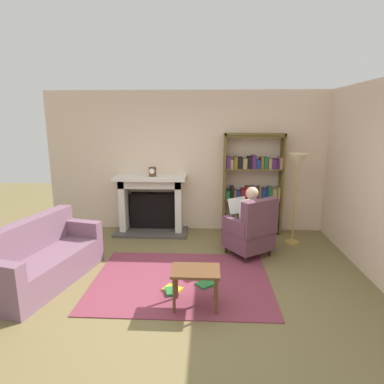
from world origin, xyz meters
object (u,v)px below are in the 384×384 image
(bookshelf, at_px, (252,187))
(armchair_reading, at_px, (251,231))
(seated_reader, at_px, (247,217))
(side_table, at_px, (196,276))
(floor_lamp, at_px, (297,168))
(fireplace, at_px, (152,202))
(sofa_floral, at_px, (42,260))
(mantel_clock, at_px, (152,172))

(bookshelf, height_order, armchair_reading, bookshelf)
(armchair_reading, height_order, seated_reader, seated_reader)
(armchair_reading, xyz_separation_m, seated_reader, (-0.07, 0.10, 0.20))
(side_table, height_order, floor_lamp, floor_lamp)
(fireplace, bearing_deg, bookshelf, 1.06)
(side_table, bearing_deg, sofa_floral, 166.62)
(sofa_floral, xyz_separation_m, floor_lamp, (3.74, 1.61, 1.03))
(fireplace, xyz_separation_m, armchair_reading, (1.79, -1.10, -0.17))
(fireplace, height_order, floor_lamp, floor_lamp)
(sofa_floral, bearing_deg, armchair_reading, -57.78)
(sofa_floral, bearing_deg, seated_reader, -55.67)
(armchair_reading, bearing_deg, sofa_floral, -16.21)
(mantel_clock, relative_size, floor_lamp, 0.11)
(mantel_clock, xyz_separation_m, side_table, (0.91, -2.50, -0.81))
(fireplace, distance_m, bookshelf, 1.96)
(sofa_floral, bearing_deg, floor_lamp, -53.53)
(bookshelf, xyz_separation_m, armchair_reading, (-0.14, -1.14, -0.47))
(armchair_reading, distance_m, sofa_floral, 3.09)
(fireplace, xyz_separation_m, bookshelf, (1.93, 0.04, 0.31))
(mantel_clock, height_order, sofa_floral, mantel_clock)
(bookshelf, relative_size, armchair_reading, 1.98)
(seated_reader, relative_size, sofa_floral, 0.63)
(mantel_clock, height_order, bookshelf, bookshelf)
(seated_reader, bearing_deg, bookshelf, -136.70)
(floor_lamp, bearing_deg, mantel_clock, 171.07)
(mantel_clock, relative_size, side_table, 0.31)
(fireplace, height_order, armchair_reading, fireplace)
(mantel_clock, relative_size, sofa_floral, 0.10)
(bookshelf, height_order, floor_lamp, bookshelf)
(armchair_reading, bearing_deg, side_table, 25.81)
(sofa_floral, relative_size, floor_lamp, 1.14)
(armchair_reading, xyz_separation_m, side_table, (-0.83, -1.50, -0.03))
(fireplace, height_order, mantel_clock, mantel_clock)
(sofa_floral, bearing_deg, bookshelf, -41.79)
(mantel_clock, bearing_deg, bookshelf, 4.12)
(bookshelf, height_order, side_table, bookshelf)
(mantel_clock, xyz_separation_m, bookshelf, (1.88, 0.14, -0.31))
(floor_lamp, bearing_deg, bookshelf, 141.43)
(seated_reader, bearing_deg, armchair_reading, 90.00)
(bookshelf, height_order, sofa_floral, bookshelf)
(fireplace, distance_m, side_table, 2.78)
(bookshelf, xyz_separation_m, floor_lamp, (0.67, -0.54, 0.45))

